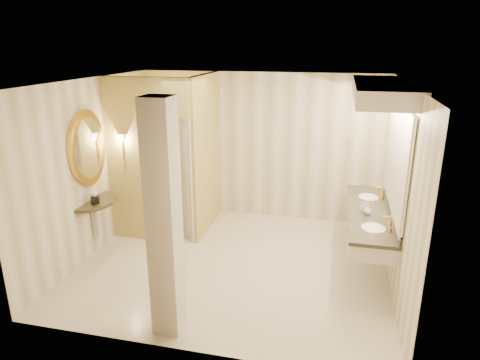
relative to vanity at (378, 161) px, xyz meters
name	(u,v)px	position (x,y,z in m)	size (l,w,h in m)	color
floor	(234,263)	(-1.98, -0.40, -1.63)	(4.50, 4.50, 0.00)	beige
ceiling	(233,82)	(-1.98, -0.40, 1.07)	(4.50, 4.50, 0.00)	silver
wall_back	(259,146)	(-1.98, 1.60, -0.28)	(4.50, 0.02, 2.70)	beige
wall_front	(185,238)	(-1.98, -2.40, -0.28)	(4.50, 0.02, 2.70)	beige
wall_left	(92,168)	(-4.23, -0.40, -0.28)	(0.02, 4.00, 2.70)	beige
wall_right	(400,190)	(0.27, -0.40, -0.28)	(0.02, 4.00, 2.70)	beige
toilet_closet	(182,155)	(-3.12, 0.56, -0.24)	(1.50, 1.55, 2.70)	#C8BC68
wall_sconce	(122,139)	(-3.90, 0.03, 0.10)	(0.14, 0.14, 0.42)	#D79244
vanity	(378,161)	(0.00, 0.00, 0.00)	(0.75, 2.42, 2.09)	beige
console_shelf	(90,171)	(-4.19, -0.52, -0.29)	(0.88, 0.88, 1.89)	black
pillar	(164,222)	(-2.33, -2.08, -0.28)	(0.31, 0.31, 2.70)	beige
tissue_box	(95,200)	(-4.07, -0.64, -0.69)	(0.12, 0.12, 0.12)	black
toilet	(151,200)	(-3.93, 0.98, -1.28)	(0.39, 0.69, 0.70)	white
soap_bottle_a	(363,207)	(-0.15, -0.04, -0.69)	(0.06, 0.06, 0.12)	beige
soap_bottle_b	(368,210)	(-0.08, -0.16, -0.69)	(0.10, 0.10, 0.13)	silver
soap_bottle_c	(366,206)	(-0.11, -0.06, -0.66)	(0.07, 0.07, 0.18)	#C6B28C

